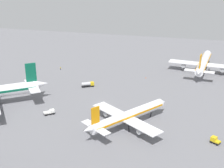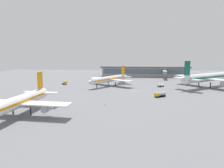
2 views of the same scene
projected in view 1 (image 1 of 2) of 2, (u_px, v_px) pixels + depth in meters
ground at (101, 103)px, 143.22m from camera, size 288.00×288.00×0.00m
airplane_taxiing at (128, 116)px, 121.02m from camera, size 30.45×36.05×12.69m
airplane_distant at (204, 63)px, 182.98m from camera, size 38.86×48.19×14.66m
fuel_truck at (88, 84)px, 161.83m from camera, size 6.35×4.96×2.50m
baggage_tug at (215, 140)px, 111.04m from camera, size 3.74×3.46×2.30m
pushback_tractor at (50, 112)px, 132.40m from camera, size 4.59×4.28×1.90m
ground_crew_worker at (61, 68)px, 188.13m from camera, size 0.49×0.55×1.67m
safety_cone_near_gate at (146, 78)px, 174.25m from camera, size 0.44×0.44×0.60m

